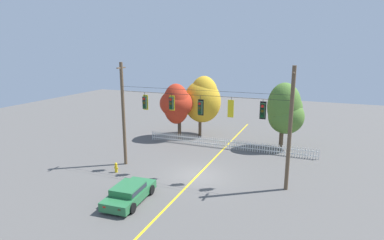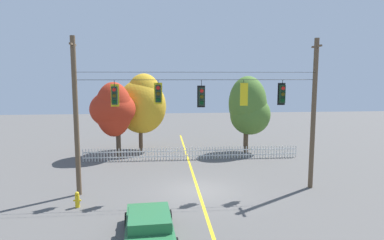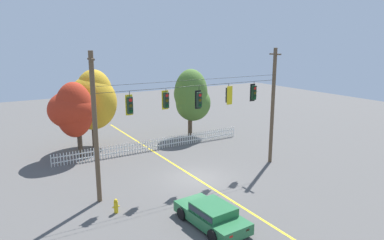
{
  "view_description": "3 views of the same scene",
  "coord_description": "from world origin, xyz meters",
  "px_view_note": "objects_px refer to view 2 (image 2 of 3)",
  "views": [
    {
      "loc": [
        8.06,
        -21.15,
        9.57
      ],
      "look_at": [
        -0.48,
        -0.03,
        4.35
      ],
      "focal_mm": 29.34,
      "sensor_mm": 36.0,
      "label": 1
    },
    {
      "loc": [
        -2.01,
        -18.31,
        6.45
      ],
      "look_at": [
        -0.36,
        -0.09,
        4.05
      ],
      "focal_mm": 31.68,
      "sensor_mm": 36.0,
      "label": 2
    },
    {
      "loc": [
        -11.63,
        -18.84,
        9.04
      ],
      "look_at": [
        -0.28,
        0.14,
        4.02
      ],
      "focal_mm": 33.04,
      "sensor_mm": 36.0,
      "label": 3
    }
  ],
  "objects_px": {
    "autumn_maple_near_fence": "(113,109)",
    "autumn_maple_mid": "(143,104)",
    "traffic_signal_eastbound_side": "(282,94)",
    "traffic_signal_northbound_primary": "(115,95)",
    "traffic_signal_northbound_secondary": "(201,97)",
    "parked_car": "(149,226)",
    "fire_hydrant": "(77,200)",
    "traffic_signal_southbound_primary": "(243,94)",
    "traffic_signal_westbound_side": "(158,93)",
    "autumn_oak_far_east": "(248,107)"
  },
  "relations": [
    {
      "from": "autumn_maple_near_fence",
      "to": "autumn_maple_mid",
      "type": "bearing_deg",
      "value": 45.86
    },
    {
      "from": "traffic_signal_eastbound_side",
      "to": "autumn_maple_near_fence",
      "type": "bearing_deg",
      "value": 140.3
    },
    {
      "from": "traffic_signal_northbound_primary",
      "to": "traffic_signal_northbound_secondary",
      "type": "bearing_deg",
      "value": 0.0
    },
    {
      "from": "autumn_maple_mid",
      "to": "traffic_signal_northbound_secondary",
      "type": "bearing_deg",
      "value": -70.9
    },
    {
      "from": "parked_car",
      "to": "fire_hydrant",
      "type": "bearing_deg",
      "value": 134.41
    },
    {
      "from": "traffic_signal_northbound_primary",
      "to": "autumn_maple_mid",
      "type": "height_order",
      "value": "autumn_maple_mid"
    },
    {
      "from": "traffic_signal_northbound_secondary",
      "to": "traffic_signal_southbound_primary",
      "type": "xyz_separation_m",
      "value": [
        2.33,
        -0.02,
        0.12
      ]
    },
    {
      "from": "traffic_signal_southbound_primary",
      "to": "parked_car",
      "type": "distance_m",
      "value": 8.94
    },
    {
      "from": "autumn_maple_mid",
      "to": "fire_hydrant",
      "type": "bearing_deg",
      "value": -101.32
    },
    {
      "from": "traffic_signal_northbound_secondary",
      "to": "parked_car",
      "type": "xyz_separation_m",
      "value": [
        -2.71,
        -5.59,
        -4.72
      ]
    },
    {
      "from": "traffic_signal_westbound_side",
      "to": "autumn_maple_near_fence",
      "type": "xyz_separation_m",
      "value": [
        -3.63,
        8.72,
        -1.7
      ]
    },
    {
      "from": "traffic_signal_westbound_side",
      "to": "autumn_oak_far_east",
      "type": "relative_size",
      "value": 0.2
    },
    {
      "from": "traffic_signal_northbound_primary",
      "to": "autumn_maple_mid",
      "type": "distance_m",
      "value": 11.08
    },
    {
      "from": "autumn_oak_far_east",
      "to": "traffic_signal_northbound_secondary",
      "type": "bearing_deg",
      "value": -118.35
    },
    {
      "from": "traffic_signal_westbound_side",
      "to": "traffic_signal_northbound_secondary",
      "type": "relative_size",
      "value": 0.87
    },
    {
      "from": "traffic_signal_northbound_primary",
      "to": "traffic_signal_northbound_secondary",
      "type": "xyz_separation_m",
      "value": [
        4.65,
        0.0,
        -0.08
      ]
    },
    {
      "from": "autumn_maple_mid",
      "to": "parked_car",
      "type": "distance_m",
      "value": 16.94
    },
    {
      "from": "autumn_oak_far_east",
      "to": "traffic_signal_westbound_side",
      "type": "bearing_deg",
      "value": -128.18
    },
    {
      "from": "traffic_signal_southbound_primary",
      "to": "parked_car",
      "type": "height_order",
      "value": "traffic_signal_southbound_primary"
    },
    {
      "from": "traffic_signal_westbound_side",
      "to": "autumn_maple_near_fence",
      "type": "height_order",
      "value": "traffic_signal_westbound_side"
    },
    {
      "from": "traffic_signal_southbound_primary",
      "to": "traffic_signal_northbound_primary",
      "type": "bearing_deg",
      "value": 179.84
    },
    {
      "from": "autumn_maple_mid",
      "to": "fire_hydrant",
      "type": "height_order",
      "value": "autumn_maple_mid"
    },
    {
      "from": "traffic_signal_northbound_primary",
      "to": "autumn_maple_near_fence",
      "type": "height_order",
      "value": "traffic_signal_northbound_primary"
    },
    {
      "from": "traffic_signal_westbound_side",
      "to": "fire_hydrant",
      "type": "distance_m",
      "value": 6.76
    },
    {
      "from": "parked_car",
      "to": "fire_hydrant",
      "type": "height_order",
      "value": "parked_car"
    },
    {
      "from": "traffic_signal_eastbound_side",
      "to": "fire_hydrant",
      "type": "height_order",
      "value": "traffic_signal_eastbound_side"
    },
    {
      "from": "autumn_maple_near_fence",
      "to": "fire_hydrant",
      "type": "distance_m",
      "value": 11.12
    },
    {
      "from": "traffic_signal_northbound_secondary",
      "to": "traffic_signal_southbound_primary",
      "type": "relative_size",
      "value": 1.07
    },
    {
      "from": "traffic_signal_westbound_side",
      "to": "traffic_signal_southbound_primary",
      "type": "distance_m",
      "value": 4.67
    },
    {
      "from": "autumn_maple_near_fence",
      "to": "parked_car",
      "type": "height_order",
      "value": "autumn_maple_near_fence"
    },
    {
      "from": "autumn_maple_near_fence",
      "to": "autumn_oak_far_east",
      "type": "bearing_deg",
      "value": 4.0
    },
    {
      "from": "traffic_signal_eastbound_side",
      "to": "autumn_oak_far_east",
      "type": "distance_m",
      "value": 9.65
    },
    {
      "from": "traffic_signal_southbound_primary",
      "to": "fire_hydrant",
      "type": "bearing_deg",
      "value": -168.03
    },
    {
      "from": "traffic_signal_eastbound_side",
      "to": "fire_hydrant",
      "type": "xyz_separation_m",
      "value": [
        -10.89,
        -1.86,
        -5.05
      ]
    },
    {
      "from": "autumn_maple_near_fence",
      "to": "parked_car",
      "type": "xyz_separation_m",
      "value": [
        3.27,
        -14.31,
        -3.2
      ]
    },
    {
      "from": "traffic_signal_westbound_side",
      "to": "parked_car",
      "type": "xyz_separation_m",
      "value": [
        -0.37,
        -5.59,
        -4.9
      ]
    },
    {
      "from": "traffic_signal_westbound_side",
      "to": "traffic_signal_eastbound_side",
      "type": "relative_size",
      "value": 0.93
    },
    {
      "from": "traffic_signal_westbound_side",
      "to": "traffic_signal_eastbound_side",
      "type": "distance_m",
      "value": 6.87
    },
    {
      "from": "autumn_maple_near_fence",
      "to": "traffic_signal_northbound_secondary",
      "type": "bearing_deg",
      "value": -55.57
    },
    {
      "from": "traffic_signal_eastbound_side",
      "to": "traffic_signal_southbound_primary",
      "type": "bearing_deg",
      "value": -179.48
    },
    {
      "from": "autumn_maple_near_fence",
      "to": "autumn_maple_mid",
      "type": "height_order",
      "value": "autumn_maple_mid"
    },
    {
      "from": "traffic_signal_southbound_primary",
      "to": "autumn_oak_far_east",
      "type": "xyz_separation_m",
      "value": [
        2.79,
        9.51,
        -1.64
      ]
    },
    {
      "from": "traffic_signal_eastbound_side",
      "to": "autumn_maple_near_fence",
      "type": "xyz_separation_m",
      "value": [
        -10.5,
        8.72,
        -1.63
      ]
    },
    {
      "from": "traffic_signal_northbound_secondary",
      "to": "parked_car",
      "type": "distance_m",
      "value": 7.8
    },
    {
      "from": "autumn_maple_mid",
      "to": "autumn_oak_far_east",
      "type": "xyz_separation_m",
      "value": [
        8.92,
        -1.47,
        -0.24
      ]
    },
    {
      "from": "autumn_maple_mid",
      "to": "autumn_oak_far_east",
      "type": "height_order",
      "value": "autumn_maple_mid"
    },
    {
      "from": "traffic_signal_northbound_primary",
      "to": "traffic_signal_eastbound_side",
      "type": "relative_size",
      "value": 1.01
    },
    {
      "from": "traffic_signal_northbound_primary",
      "to": "traffic_signal_westbound_side",
      "type": "xyz_separation_m",
      "value": [
        2.31,
        -0.0,
        0.09
      ]
    },
    {
      "from": "traffic_signal_westbound_side",
      "to": "autumn_maple_near_fence",
      "type": "distance_m",
      "value": 9.59
    },
    {
      "from": "traffic_signal_eastbound_side",
      "to": "autumn_maple_near_fence",
      "type": "relative_size",
      "value": 0.24
    }
  ]
}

